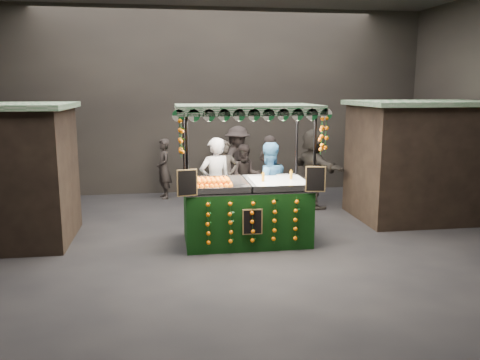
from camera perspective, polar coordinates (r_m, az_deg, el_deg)
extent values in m
plane|color=black|center=(9.05, -0.70, -7.84)|extent=(12.00, 12.00, 0.00)
cube|color=black|center=(13.56, -3.73, 9.07)|extent=(12.00, 0.10, 5.00)
cube|color=black|center=(3.72, 10.13, 4.73)|extent=(12.00, 0.10, 5.00)
cube|color=black|center=(11.57, 20.29, 1.94)|extent=(2.80, 2.00, 2.50)
cube|color=#135726|center=(11.46, 20.72, 8.38)|extent=(3.00, 2.20, 0.10)
cube|color=black|center=(9.22, 0.73, -4.11)|extent=(2.29, 1.25, 1.04)
cube|color=silver|center=(9.10, 0.74, -0.82)|extent=(2.29, 1.25, 0.04)
cylinder|color=black|center=(8.37, -6.12, -0.59)|extent=(0.05, 0.05, 2.50)
cylinder|color=black|center=(8.75, 8.59, -0.15)|extent=(0.05, 0.05, 2.50)
cylinder|color=black|center=(9.53, -6.46, 0.79)|extent=(0.05, 0.05, 2.50)
cylinder|color=black|center=(9.87, 6.56, 1.12)|extent=(0.05, 0.05, 2.50)
cube|color=#135726|center=(8.92, 0.76, 8.51)|extent=(2.55, 1.51, 0.08)
cube|color=white|center=(9.21, 4.57, -0.32)|extent=(1.02, 1.12, 0.08)
cube|color=black|center=(8.30, -6.18, -0.32)|extent=(0.35, 0.10, 0.46)
cube|color=black|center=(8.69, 8.79, 0.11)|extent=(0.35, 0.10, 0.46)
cube|color=black|center=(8.58, 1.47, -4.90)|extent=(0.35, 0.03, 0.46)
imported|color=gray|center=(10.15, -2.91, -0.32)|extent=(0.79, 0.64, 1.88)
imported|color=#2A5988|center=(10.04, 3.29, -0.68)|extent=(0.94, 0.76, 1.80)
imported|color=#2A2522|center=(11.13, -1.80, 0.26)|extent=(0.72, 0.58, 1.73)
imported|color=#292221|center=(11.86, 0.65, 0.45)|extent=(0.80, 0.65, 1.54)
imported|color=black|center=(13.04, -2.28, 1.38)|extent=(0.97, 0.62, 1.54)
imported|color=#2E2725|center=(13.08, -0.29, 2.19)|extent=(1.23, 1.41, 1.89)
imported|color=#2D2725|center=(11.45, -20.70, -0.30)|extent=(0.96, 0.93, 1.66)
imported|color=#2C2823|center=(11.94, 8.51, 1.32)|extent=(1.11, 1.86, 1.91)
imported|color=#282321|center=(13.00, -8.87, 1.31)|extent=(0.51, 0.65, 1.57)
imported|color=black|center=(12.42, 3.47, 1.31)|extent=(0.73, 0.73, 1.71)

